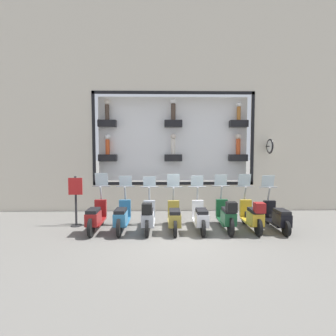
# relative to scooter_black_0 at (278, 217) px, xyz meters

# --- Properties ---
(ground_plane) EXTENTS (120.00, 120.00, 0.00)m
(ground_plane) POSITION_rel_scooter_black_0_xyz_m (-0.68, 3.11, -0.42)
(ground_plane) COLOR #66635E
(building_facade) EXTENTS (1.21, 36.00, 10.75)m
(building_facade) POSITION_rel_scooter_black_0_xyz_m (2.92, 3.11, 5.09)
(building_facade) COLOR beige
(building_facade) RESTS_ON ground_plane
(scooter_black_0) EXTENTS (1.79, 0.61, 1.63)m
(scooter_black_0) POSITION_rel_scooter_black_0_xyz_m (0.00, 0.00, 0.00)
(scooter_black_0) COLOR black
(scooter_black_0) RESTS_ON ground_plane
(scooter_yellow_1) EXTENTS (1.80, 0.61, 1.68)m
(scooter_yellow_1) POSITION_rel_scooter_black_0_xyz_m (-0.05, 0.80, 0.06)
(scooter_yellow_1) COLOR black
(scooter_yellow_1) RESTS_ON ground_plane
(scooter_green_2) EXTENTS (1.81, 0.60, 1.66)m
(scooter_green_2) POSITION_rel_scooter_black_0_xyz_m (-0.05, 1.60, 0.07)
(scooter_green_2) COLOR black
(scooter_green_2) RESTS_ON ground_plane
(scooter_white_3) EXTENTS (1.80, 0.60, 1.63)m
(scooter_white_3) POSITION_rel_scooter_black_0_xyz_m (0.00, 2.40, 0.01)
(scooter_white_3) COLOR black
(scooter_white_3) RESTS_ON ground_plane
(scooter_olive_4) EXTENTS (1.80, 0.61, 1.68)m
(scooter_olive_4) POSITION_rel_scooter_black_0_xyz_m (0.00, 3.19, 0.01)
(scooter_olive_4) COLOR black
(scooter_olive_4) RESTS_ON ground_plane
(scooter_silver_5) EXTENTS (1.80, 0.60, 1.60)m
(scooter_silver_5) POSITION_rel_scooter_black_0_xyz_m (-0.06, 3.99, 0.05)
(scooter_silver_5) COLOR black
(scooter_silver_5) RESTS_ON ground_plane
(scooter_teal_6) EXTENTS (1.81, 0.60, 1.62)m
(scooter_teal_6) POSITION_rel_scooter_black_0_xyz_m (0.01, 4.79, 0.03)
(scooter_teal_6) COLOR black
(scooter_teal_6) RESTS_ON ground_plane
(scooter_red_7) EXTENTS (1.81, 0.61, 1.72)m
(scooter_red_7) POSITION_rel_scooter_black_0_xyz_m (0.01, 5.59, 0.03)
(scooter_red_7) COLOR black
(scooter_red_7) RESTS_ON ground_plane
(shop_sign_post) EXTENTS (0.36, 0.45, 1.63)m
(shop_sign_post) POSITION_rel_scooter_black_0_xyz_m (0.60, 6.38, 0.46)
(shop_sign_post) COLOR #232326
(shop_sign_post) RESTS_ON ground_plane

